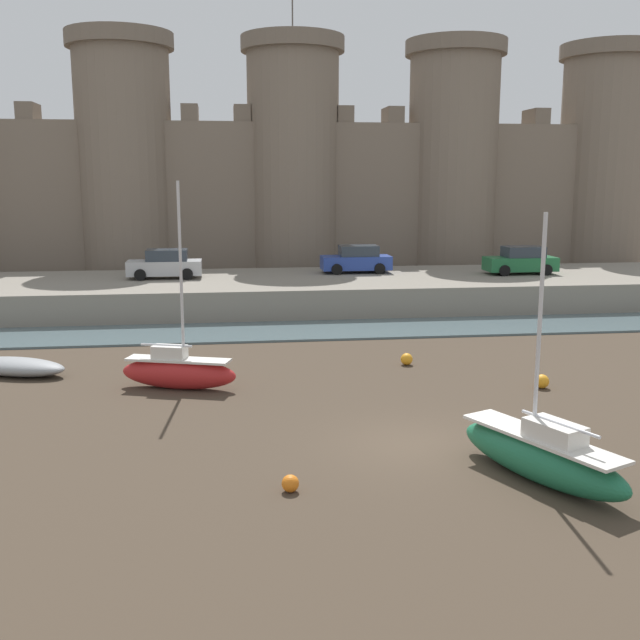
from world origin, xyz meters
TOP-DOWN VIEW (x-y plane):
  - ground_plane at (0.00, 0.00)m, footprint 160.00×160.00m
  - water_channel at (0.00, 15.66)m, footprint 80.00×4.50m
  - quay_road at (0.00, 22.91)m, footprint 57.00×10.00m
  - castle at (-0.00, 33.31)m, footprint 51.93×6.93m
  - sailboat_midflat_right at (-6.57, 6.46)m, footprint 4.17×2.14m
  - rowboat_near_channel_left at (-12.61, 9.07)m, footprint 4.25×2.85m
  - sailboat_foreground_left at (2.46, -2.79)m, footprint 3.10×5.00m
  - mooring_buoy_mid_mud at (2.03, 8.70)m, footprint 0.47×0.47m
  - mooring_buoy_near_shore at (-3.53, -2.64)m, footprint 0.41×0.41m
  - mooring_buoy_near_channel at (5.87, 4.89)m, footprint 0.49×0.49m
  - car_quay_west at (-8.17, 23.68)m, footprint 4.10×1.89m
  - car_quay_centre_east at (2.92, 24.80)m, footprint 4.10×1.89m
  - car_quay_east at (12.38, 22.94)m, footprint 4.10×1.89m

SIDE VIEW (x-z plane):
  - ground_plane at x=0.00m, z-range 0.00..0.00m
  - water_channel at x=0.00m, z-range 0.00..0.10m
  - mooring_buoy_near_shore at x=-3.53m, z-range 0.00..0.41m
  - mooring_buoy_mid_mud at x=2.03m, z-range 0.00..0.47m
  - mooring_buoy_near_channel at x=5.87m, z-range 0.00..0.49m
  - rowboat_near_channel_left at x=-12.61m, z-range 0.02..0.66m
  - sailboat_midflat_right at x=-6.57m, z-range -2.87..4.19m
  - sailboat_foreground_left at x=2.46m, z-range -2.53..3.85m
  - quay_road at x=0.00m, z-range 0.00..1.61m
  - car_quay_west at x=-8.17m, z-range 1.58..3.20m
  - car_quay_centre_east at x=2.92m, z-range 1.58..3.20m
  - car_quay_east at x=12.38m, z-range 1.58..3.20m
  - castle at x=0.00m, z-range -2.24..17.18m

